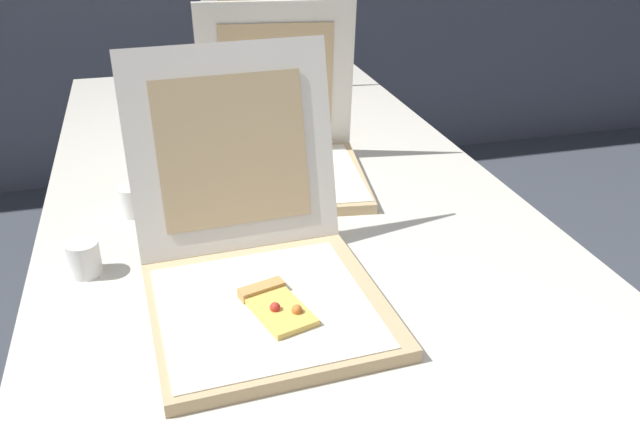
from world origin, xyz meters
TOP-DOWN VIEW (x-y plane):
  - table at (0.00, 0.64)m, footprint 0.99×2.33m
  - pizza_box_front at (-0.12, 0.33)m, footprint 0.38×0.47m
  - pizza_box_middle at (0.02, 0.80)m, footprint 0.41×0.41m
  - pizza_box_back at (0.09, 1.39)m, footprint 0.40×0.41m
  - cup_white_far at (-0.22, 1.04)m, footprint 0.06×0.06m
  - cup_white_mid at (-0.31, 0.70)m, footprint 0.06×0.06m
  - cup_white_near_center at (-0.40, 0.49)m, footprint 0.06×0.06m

SIDE VIEW (x-z plane):
  - table at x=0.00m, z-range 0.32..1.05m
  - cup_white_far at x=-0.22m, z-range 0.73..0.79m
  - cup_white_mid at x=-0.31m, z-range 0.73..0.79m
  - cup_white_near_center at x=-0.40m, z-range 0.73..0.79m
  - pizza_box_front at x=-0.12m, z-range 0.60..0.97m
  - pizza_box_middle at x=0.02m, z-range 0.59..0.97m
  - pizza_box_back at x=0.09m, z-range 0.59..0.97m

